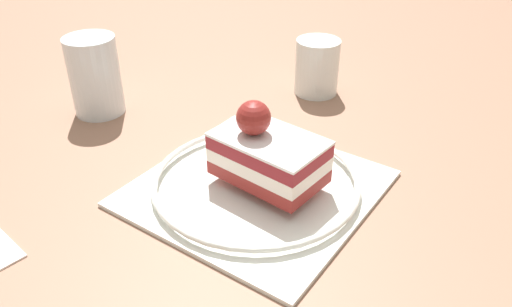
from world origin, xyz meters
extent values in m
plane|color=#926952|center=(0.00, 0.00, 0.00)|extent=(2.40, 2.40, 0.00)
cube|color=white|center=(0.01, -0.01, 0.00)|extent=(0.26, 0.26, 0.01)
torus|color=white|center=(0.01, -0.01, 0.01)|extent=(0.25, 0.25, 0.01)
cube|color=maroon|center=(0.00, 0.00, 0.02)|extent=(0.09, 0.12, 0.02)
cube|color=white|center=(0.00, 0.00, 0.04)|extent=(0.09, 0.12, 0.02)
cube|color=maroon|center=(0.00, 0.00, 0.06)|extent=(0.09, 0.12, 0.02)
cube|color=white|center=(0.00, 0.00, 0.06)|extent=(0.09, 0.13, 0.00)
sphere|color=maroon|center=(0.00, -0.02, 0.08)|extent=(0.04, 0.04, 0.04)
cube|color=silver|center=(-0.08, -0.07, 0.02)|extent=(0.06, 0.03, 0.00)
cube|color=silver|center=(-0.05, -0.06, 0.02)|extent=(0.02, 0.02, 0.00)
cube|color=silver|center=(-0.02, -0.05, 0.02)|extent=(0.03, 0.01, 0.00)
cube|color=silver|center=(-0.03, -0.05, 0.02)|extent=(0.03, 0.01, 0.00)
cube|color=silver|center=(-0.03, -0.05, 0.02)|extent=(0.03, 0.01, 0.00)
cube|color=silver|center=(-0.03, -0.04, 0.02)|extent=(0.03, 0.01, 0.00)
cylinder|color=white|center=(-0.25, -0.05, 0.04)|extent=(0.06, 0.06, 0.08)
cylinder|color=black|center=(-0.25, -0.05, 0.02)|extent=(0.06, 0.06, 0.04)
cylinder|color=silver|center=(-0.05, -0.29, 0.05)|extent=(0.07, 0.07, 0.11)
cylinder|color=#B7232D|center=(-0.05, -0.29, 0.03)|extent=(0.06, 0.06, 0.05)
camera|label=1|loc=(0.40, 0.20, 0.33)|focal=35.78mm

